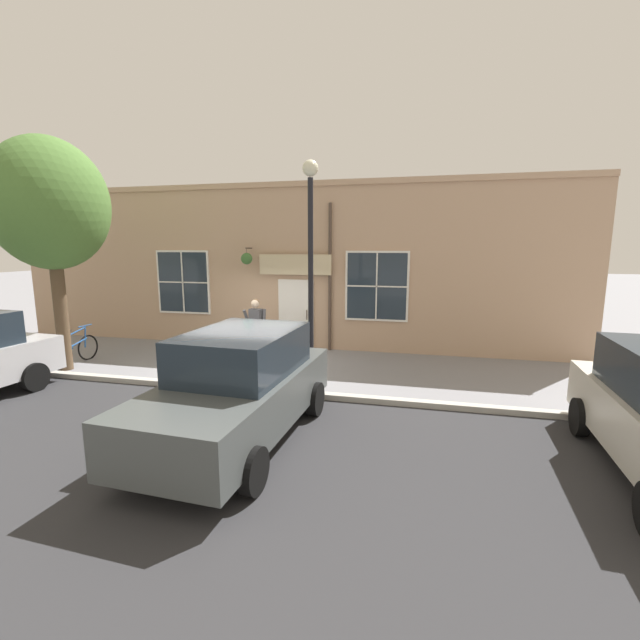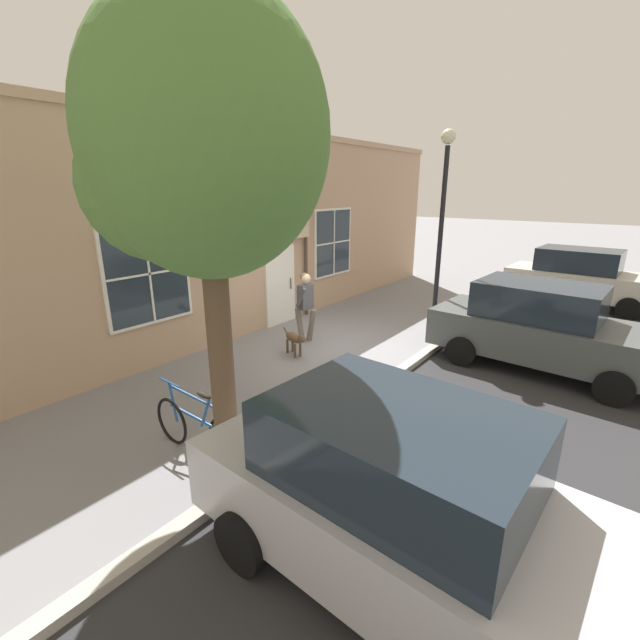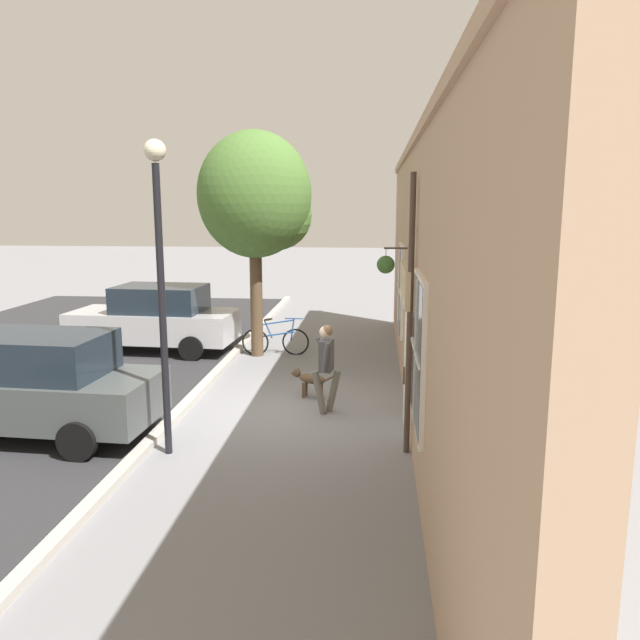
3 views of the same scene
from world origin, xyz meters
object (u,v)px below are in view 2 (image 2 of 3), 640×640
object	(u,v)px
pedestrian_walking	(305,301)
street_lamp	(443,207)
parked_car_nearest_curb	(409,504)
parked_car_mid_block	(543,327)
street_tree_by_curb	(196,149)
parked_car_far_end	(582,277)
leaning_bicycle	(197,428)
dog_on_leash	(295,339)

from	to	relation	value
pedestrian_walking	street_lamp	bearing A→B (deg)	43.09
pedestrian_walking	street_lamp	world-z (taller)	street_lamp
parked_car_nearest_curb	parked_car_mid_block	xyz separation A→B (m)	(-0.09, 6.20, 0.00)
parked_car_nearest_curb	parked_car_mid_block	world-z (taller)	same
street_tree_by_curb	parked_car_far_end	xyz separation A→B (m)	(2.70, 12.17, -3.07)
parked_car_nearest_curb	parked_car_mid_block	distance (m)	6.20
street_tree_by_curb	pedestrian_walking	bearing A→B (deg)	114.95
pedestrian_walking	parked_car_nearest_curb	distance (m)	6.70
leaning_bicycle	parked_car_mid_block	distance (m)	6.83
pedestrian_walking	leaning_bicycle	size ratio (longest dim) A/B	0.96
pedestrian_walking	leaning_bicycle	world-z (taller)	pedestrian_walking
parked_car_far_end	leaning_bicycle	bearing A→B (deg)	-104.02
leaning_bicycle	parked_car_mid_block	size ratio (longest dim) A/B	0.40
dog_on_leash	street_tree_by_curb	distance (m)	5.25
pedestrian_walking	parked_car_mid_block	xyz separation A→B (m)	(4.80, 1.62, -0.12)
dog_on_leash	parked_car_mid_block	bearing A→B (deg)	29.43
street_tree_by_curb	parked_car_nearest_curb	size ratio (longest dim) A/B	1.28
street_tree_by_curb	parked_car_mid_block	distance (m)	7.27
dog_on_leash	parked_car_nearest_curb	world-z (taller)	parked_car_nearest_curb
dog_on_leash	parked_car_nearest_curb	size ratio (longest dim) A/B	0.21
pedestrian_walking	parked_car_nearest_curb	size ratio (longest dim) A/B	0.38
street_tree_by_curb	parked_car_far_end	distance (m)	12.84
dog_on_leash	leaning_bicycle	xyz separation A→B (m)	(1.27, -3.57, -0.01)
dog_on_leash	street_lamp	xyz separation A→B (m)	(1.91, 3.02, 2.73)
leaning_bicycle	parked_car_nearest_curb	xyz separation A→B (m)	(3.22, -0.14, 0.50)
parked_car_nearest_curb	parked_car_far_end	distance (m)	12.39
street_tree_by_curb	parked_car_nearest_curb	distance (m)	4.20
dog_on_leash	parked_car_far_end	world-z (taller)	parked_car_far_end
parked_car_far_end	dog_on_leash	bearing A→B (deg)	-116.51
dog_on_leash	parked_car_mid_block	distance (m)	5.08
street_lamp	pedestrian_walking	bearing A→B (deg)	-136.91
pedestrian_walking	parked_car_far_end	world-z (taller)	parked_car_far_end
pedestrian_walking	parked_car_far_end	distance (m)	9.13
parked_car_nearest_curb	street_tree_by_curb	bearing A→B (deg)	175.58
leaning_bicycle	street_lamp	size ratio (longest dim) A/B	0.36
street_tree_by_curb	parked_car_far_end	world-z (taller)	street_tree_by_curb
pedestrian_walking	parked_car_nearest_curb	world-z (taller)	parked_car_nearest_curb
pedestrian_walking	parked_car_nearest_curb	xyz separation A→B (m)	(4.89, -4.58, -0.12)
street_lamp	parked_car_mid_block	bearing A→B (deg)	-12.13
street_lamp	dog_on_leash	bearing A→B (deg)	-122.24
pedestrian_walking	parked_car_mid_block	world-z (taller)	parked_car_mid_block
parked_car_mid_block	parked_car_far_end	size ratio (longest dim) A/B	1.00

